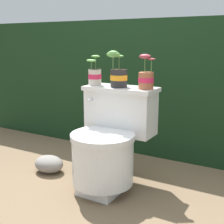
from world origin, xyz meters
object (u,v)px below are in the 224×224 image
(potted_plant_left, at_px, (95,75))
(potted_plant_midleft, at_px, (118,74))
(potted_plant_middle, at_px, (146,77))
(garden_stone, at_px, (49,164))
(toilet, at_px, (109,141))

(potted_plant_left, bearing_deg, potted_plant_midleft, -0.33)
(potted_plant_middle, height_order, garden_stone, potted_plant_middle)
(potted_plant_midleft, distance_m, garden_stone, 0.90)
(toilet, height_order, potted_plant_midleft, potted_plant_midleft)
(toilet, distance_m, garden_stone, 0.59)
(potted_plant_middle, relative_size, garden_stone, 0.97)
(toilet, bearing_deg, potted_plant_left, 146.21)
(toilet, xyz_separation_m, potted_plant_midleft, (-0.01, 0.13, 0.45))
(potted_plant_left, bearing_deg, toilet, -33.79)
(toilet, height_order, garden_stone, toilet)
(potted_plant_middle, bearing_deg, garden_stone, -166.25)
(toilet, distance_m, potted_plant_left, 0.49)
(potted_plant_midleft, height_order, potted_plant_middle, potted_plant_midleft)
(toilet, height_order, potted_plant_left, potted_plant_left)
(potted_plant_midleft, xyz_separation_m, garden_stone, (-0.52, -0.16, -0.71))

